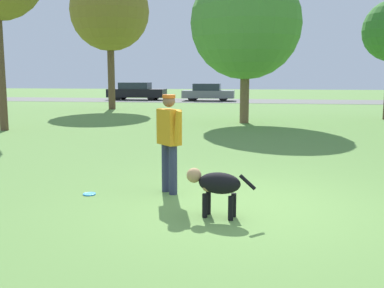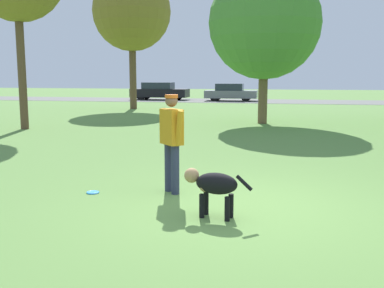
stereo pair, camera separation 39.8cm
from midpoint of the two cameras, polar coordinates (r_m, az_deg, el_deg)
ground_plane at (r=6.63m, az=8.03°, el=-7.94°), size 120.00×120.00×0.00m
far_road_strip at (r=34.69m, az=11.66°, el=5.32°), size 120.00×6.00×0.01m
person at (r=7.18m, az=-1.02°, el=1.07°), size 0.53×0.55×1.59m
dog at (r=6.02m, az=4.57°, el=-5.19°), size 0.96×0.39×0.65m
frisbee at (r=7.46m, az=-10.99°, el=-6.07°), size 0.21×0.21×0.02m
tree_mid_center at (r=18.38m, az=9.83°, el=14.88°), size 4.39×4.39×6.13m
tree_far_left at (r=26.62m, az=-7.23°, el=16.30°), size 4.42×4.42×7.71m
parked_car_black at (r=36.41m, az=-3.84°, el=6.70°), size 4.60×1.75×1.39m
parked_car_grey at (r=34.78m, az=5.27°, el=6.54°), size 3.98×1.84×1.33m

